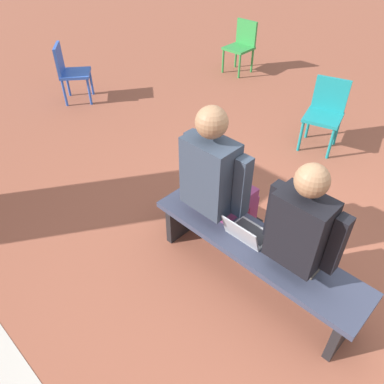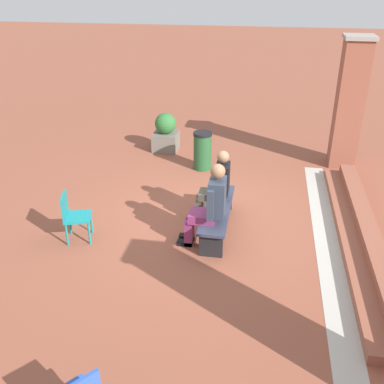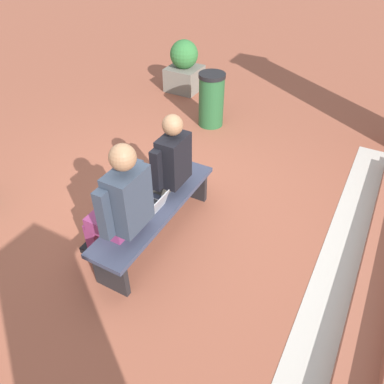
{
  "view_description": "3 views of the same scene",
  "coord_description": "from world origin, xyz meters",
  "px_view_note": "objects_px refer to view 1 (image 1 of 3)",
  "views": [
    {
      "loc": [
        -0.69,
        2.02,
        2.57
      ],
      "look_at": [
        0.91,
        0.37,
        0.68
      ],
      "focal_mm": 35.0,
      "sensor_mm": 36.0,
      "label": 1
    },
    {
      "loc": [
        7.01,
        0.97,
        4.11
      ],
      "look_at": [
        0.84,
        -0.09,
        0.96
      ],
      "focal_mm": 42.0,
      "sensor_mm": 36.0,
      "label": 2
    },
    {
      "loc": [
        2.75,
        2.02,
        3.0
      ],
      "look_at": [
        0.21,
        0.63,
        0.68
      ],
      "focal_mm": 35.0,
      "sensor_mm": 36.0,
      "label": 3
    }
  ],
  "objects_px": {
    "person_student": "(305,235)",
    "laptop": "(246,233)",
    "plastic_chair_far_left": "(69,70)",
    "bench": "(254,251)",
    "plastic_chair_mid_courtyard": "(326,110)",
    "person_adult": "(219,181)",
    "plastic_chair_near_bench_right": "(242,44)"
  },
  "relations": [
    {
      "from": "person_student",
      "to": "laptop",
      "type": "relative_size",
      "value": 4.22
    },
    {
      "from": "laptop",
      "to": "plastic_chair_far_left",
      "type": "relative_size",
      "value": 0.38
    },
    {
      "from": "bench",
      "to": "laptop",
      "type": "xyz_separation_m",
      "value": [
        0.09,
        0.01,
        0.15
      ]
    },
    {
      "from": "bench",
      "to": "plastic_chair_far_left",
      "type": "distance_m",
      "value": 4.12
    },
    {
      "from": "plastic_chair_mid_courtyard",
      "to": "laptop",
      "type": "bearing_deg",
      "value": 104.46
    },
    {
      "from": "person_adult",
      "to": "plastic_chair_near_bench_right",
      "type": "relative_size",
      "value": 1.72
    },
    {
      "from": "person_student",
      "to": "laptop",
      "type": "distance_m",
      "value": 0.48
    },
    {
      "from": "plastic_chair_near_bench_right",
      "to": "person_adult",
      "type": "bearing_deg",
      "value": 125.66
    },
    {
      "from": "bench",
      "to": "plastic_chair_near_bench_right",
      "type": "bearing_deg",
      "value": -50.24
    },
    {
      "from": "person_adult",
      "to": "laptop",
      "type": "relative_size",
      "value": 4.51
    },
    {
      "from": "person_student",
      "to": "plastic_chair_far_left",
      "type": "distance_m",
      "value": 4.43
    },
    {
      "from": "person_student",
      "to": "plastic_chair_near_bench_right",
      "type": "bearing_deg",
      "value": -46.7
    },
    {
      "from": "person_student",
      "to": "bench",
      "type": "bearing_deg",
      "value": 11.73
    },
    {
      "from": "bench",
      "to": "person_student",
      "type": "distance_m",
      "value": 0.5
    },
    {
      "from": "bench",
      "to": "person_adult",
      "type": "xyz_separation_m",
      "value": [
        0.46,
        -0.07,
        0.4
      ]
    },
    {
      "from": "person_adult",
      "to": "plastic_chair_mid_courtyard",
      "type": "height_order",
      "value": "person_adult"
    },
    {
      "from": "laptop",
      "to": "plastic_chair_mid_courtyard",
      "type": "bearing_deg",
      "value": -75.54
    },
    {
      "from": "plastic_chair_mid_courtyard",
      "to": "plastic_chair_far_left",
      "type": "bearing_deg",
      "value": 23.67
    },
    {
      "from": "person_student",
      "to": "plastic_chair_far_left",
      "type": "xyz_separation_m",
      "value": [
        4.35,
        -0.77,
        -0.24
      ]
    },
    {
      "from": "bench",
      "to": "plastic_chair_near_bench_right",
      "type": "distance_m",
      "value": 4.61
    },
    {
      "from": "plastic_chair_near_bench_right",
      "to": "plastic_chair_far_left",
      "type": "bearing_deg",
      "value": 68.15
    },
    {
      "from": "laptop",
      "to": "plastic_chair_near_bench_right",
      "type": "height_order",
      "value": "plastic_chair_near_bench_right"
    },
    {
      "from": "laptop",
      "to": "plastic_chair_far_left",
      "type": "height_order",
      "value": "plastic_chair_far_left"
    },
    {
      "from": "person_adult",
      "to": "person_student",
      "type": "bearing_deg",
      "value": 179.61
    },
    {
      "from": "person_student",
      "to": "plastic_chair_mid_courtyard",
      "type": "relative_size",
      "value": 1.61
    },
    {
      "from": "plastic_chair_mid_courtyard",
      "to": "person_adult",
      "type": "bearing_deg",
      "value": 95.81
    },
    {
      "from": "person_student",
      "to": "laptop",
      "type": "bearing_deg",
      "value": 10.92
    },
    {
      "from": "plastic_chair_mid_courtyard",
      "to": "plastic_chair_near_bench_right",
      "type": "xyz_separation_m",
      "value": [
        2.26,
        -1.23,
        0.0
      ]
    },
    {
      "from": "plastic_chair_far_left",
      "to": "plastic_chair_mid_courtyard",
      "type": "relative_size",
      "value": 1.0
    },
    {
      "from": "person_adult",
      "to": "plastic_chair_mid_courtyard",
      "type": "relative_size",
      "value": 1.72
    },
    {
      "from": "laptop",
      "to": "plastic_chair_near_bench_right",
      "type": "relative_size",
      "value": 0.38
    },
    {
      "from": "bench",
      "to": "plastic_chair_near_bench_right",
      "type": "xyz_separation_m",
      "value": [
        2.95,
        -3.54,
        0.13
      ]
    }
  ]
}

